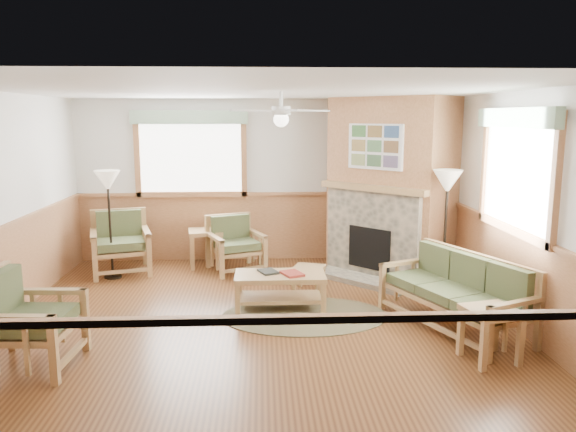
{
  "coord_description": "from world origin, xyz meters",
  "views": [
    {
      "loc": [
        0.06,
        -6.4,
        2.42
      ],
      "look_at": [
        0.4,
        0.7,
        1.15
      ],
      "focal_mm": 35.0,
      "sensor_mm": 36.0,
      "label": 1
    }
  ],
  "objects_px": {
    "sofa": "(453,292)",
    "coffee_table": "(280,291)",
    "end_table_chairs": "(206,248)",
    "footstool": "(309,279)",
    "armchair_back_right": "(236,244)",
    "floor_lamp_right": "(445,232)",
    "end_table_sofa": "(490,335)",
    "armchair_back_left": "(121,243)",
    "armchair_left": "(30,320)",
    "floor_lamp_left": "(110,225)"
  },
  "relations": [
    {
      "from": "sofa",
      "to": "coffee_table",
      "type": "height_order",
      "value": "sofa"
    },
    {
      "from": "end_table_chairs",
      "to": "footstool",
      "type": "distance_m",
      "value": 2.11
    },
    {
      "from": "armchair_back_right",
      "to": "end_table_chairs",
      "type": "bearing_deg",
      "value": 126.19
    },
    {
      "from": "armchair_back_right",
      "to": "floor_lamp_right",
      "type": "relative_size",
      "value": 0.5
    },
    {
      "from": "sofa",
      "to": "floor_lamp_right",
      "type": "relative_size",
      "value": 1.07
    },
    {
      "from": "end_table_chairs",
      "to": "end_table_sofa",
      "type": "bearing_deg",
      "value": -49.84
    },
    {
      "from": "armchair_back_right",
      "to": "armchair_back_left",
      "type": "bearing_deg",
      "value": 158.74
    },
    {
      "from": "armchair_back_right",
      "to": "end_table_sofa",
      "type": "height_order",
      "value": "armchair_back_right"
    },
    {
      "from": "armchair_back_left",
      "to": "end_table_sofa",
      "type": "relative_size",
      "value": 1.76
    },
    {
      "from": "armchair_back_left",
      "to": "end_table_chairs",
      "type": "xyz_separation_m",
      "value": [
        1.28,
        0.34,
        -0.18
      ]
    },
    {
      "from": "sofa",
      "to": "coffee_table",
      "type": "bearing_deg",
      "value": -134.7
    },
    {
      "from": "armchair_back_left",
      "to": "footstool",
      "type": "bearing_deg",
      "value": -37.05
    },
    {
      "from": "sofa",
      "to": "footstool",
      "type": "relative_size",
      "value": 4.53
    },
    {
      "from": "armchair_back_left",
      "to": "end_table_sofa",
      "type": "xyz_separation_m",
      "value": [
        4.45,
        -3.42,
        -0.21
      ]
    },
    {
      "from": "armchair_left",
      "to": "floor_lamp_right",
      "type": "relative_size",
      "value": 0.55
    },
    {
      "from": "sofa",
      "to": "armchair_back_right",
      "type": "bearing_deg",
      "value": -158.19
    },
    {
      "from": "armchair_back_right",
      "to": "armchair_left",
      "type": "height_order",
      "value": "armchair_left"
    },
    {
      "from": "sofa",
      "to": "armchair_back_right",
      "type": "height_order",
      "value": "armchair_back_right"
    },
    {
      "from": "footstool",
      "to": "armchair_left",
      "type": "bearing_deg",
      "value": -142.19
    },
    {
      "from": "end_table_chairs",
      "to": "footstool",
      "type": "height_order",
      "value": "end_table_chairs"
    },
    {
      "from": "armchair_back_right",
      "to": "end_table_chairs",
      "type": "xyz_separation_m",
      "value": [
        -0.5,
        0.3,
        -0.13
      ]
    },
    {
      "from": "armchair_back_left",
      "to": "end_table_sofa",
      "type": "distance_m",
      "value": 5.62
    },
    {
      "from": "floor_lamp_left",
      "to": "armchair_back_left",
      "type": "bearing_deg",
      "value": 73.39
    },
    {
      "from": "sofa",
      "to": "coffee_table",
      "type": "relative_size",
      "value": 1.62
    },
    {
      "from": "end_table_sofa",
      "to": "floor_lamp_right",
      "type": "relative_size",
      "value": 0.32
    },
    {
      "from": "armchair_left",
      "to": "end_table_sofa",
      "type": "relative_size",
      "value": 1.75
    },
    {
      "from": "armchair_back_right",
      "to": "floor_lamp_right",
      "type": "height_order",
      "value": "floor_lamp_right"
    },
    {
      "from": "sofa",
      "to": "floor_lamp_left",
      "type": "distance_m",
      "value": 5.02
    },
    {
      "from": "armchair_back_left",
      "to": "footstool",
      "type": "relative_size",
      "value": 2.35
    },
    {
      "from": "armchair_back_right",
      "to": "floor_lamp_right",
      "type": "bearing_deg",
      "value": -46.65
    },
    {
      "from": "coffee_table",
      "to": "floor_lamp_left",
      "type": "height_order",
      "value": "floor_lamp_left"
    },
    {
      "from": "armchair_back_right",
      "to": "floor_lamp_right",
      "type": "distance_m",
      "value": 3.21
    },
    {
      "from": "coffee_table",
      "to": "floor_lamp_left",
      "type": "xyz_separation_m",
      "value": [
        -2.49,
        1.51,
        0.59
      ]
    },
    {
      "from": "sofa",
      "to": "end_table_sofa",
      "type": "bearing_deg",
      "value": -18.92
    },
    {
      "from": "armchair_left",
      "to": "end_table_chairs",
      "type": "relative_size",
      "value": 1.59
    },
    {
      "from": "sofa",
      "to": "end_table_chairs",
      "type": "relative_size",
      "value": 3.07
    },
    {
      "from": "coffee_table",
      "to": "footstool",
      "type": "bearing_deg",
      "value": 58.9
    },
    {
      "from": "end_table_chairs",
      "to": "end_table_sofa",
      "type": "distance_m",
      "value": 4.92
    },
    {
      "from": "sofa",
      "to": "armchair_back_left",
      "type": "relative_size",
      "value": 1.93
    },
    {
      "from": "sofa",
      "to": "end_table_chairs",
      "type": "height_order",
      "value": "sofa"
    },
    {
      "from": "armchair_back_left",
      "to": "end_table_sofa",
      "type": "height_order",
      "value": "armchair_back_left"
    },
    {
      "from": "end_table_chairs",
      "to": "floor_lamp_left",
      "type": "bearing_deg",
      "value": -156.03
    },
    {
      "from": "armchair_back_left",
      "to": "coffee_table",
      "type": "xyz_separation_m",
      "value": [
        2.42,
        -1.77,
        -0.25
      ]
    },
    {
      "from": "armchair_back_right",
      "to": "footstool",
      "type": "distance_m",
      "value": 1.56
    },
    {
      "from": "armchair_back_left",
      "to": "floor_lamp_right",
      "type": "height_order",
      "value": "floor_lamp_right"
    },
    {
      "from": "armchair_left",
      "to": "coffee_table",
      "type": "distance_m",
      "value": 2.94
    },
    {
      "from": "armchair_back_left",
      "to": "armchair_back_right",
      "type": "height_order",
      "value": "armchair_back_left"
    },
    {
      "from": "end_table_sofa",
      "to": "floor_lamp_left",
      "type": "xyz_separation_m",
      "value": [
        -4.53,
        3.16,
        0.55
      ]
    },
    {
      "from": "end_table_sofa",
      "to": "floor_lamp_right",
      "type": "height_order",
      "value": "floor_lamp_right"
    },
    {
      "from": "armchair_back_left",
      "to": "end_table_chairs",
      "type": "height_order",
      "value": "armchair_back_left"
    }
  ]
}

